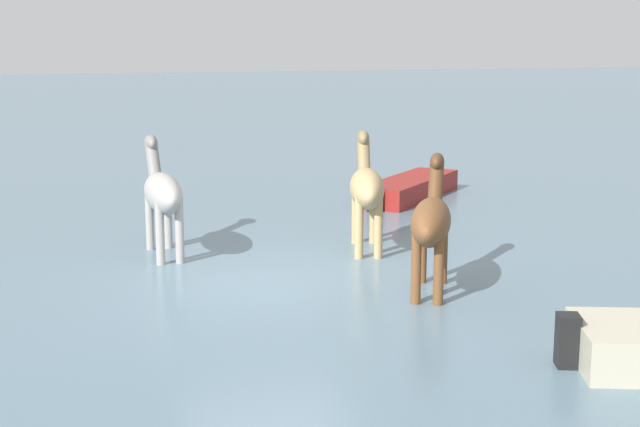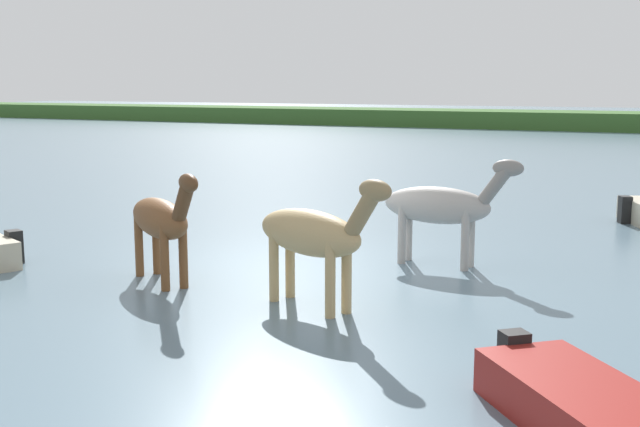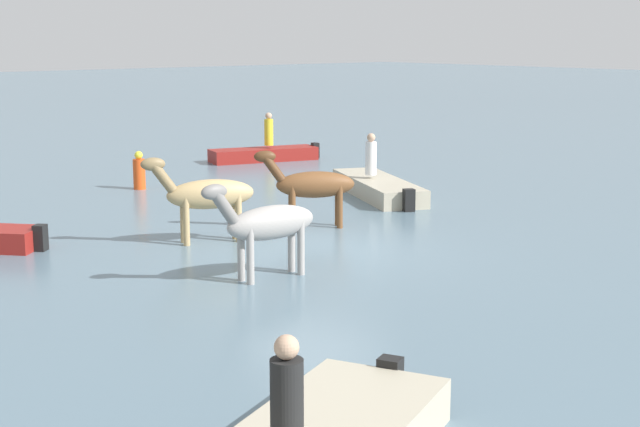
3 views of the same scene
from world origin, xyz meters
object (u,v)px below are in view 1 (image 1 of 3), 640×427
at_px(horse_mid_herd, 431,221).
at_px(horse_rear_stallion, 367,188).
at_px(boat_dinghy_port, 409,191).
at_px(horse_lead, 162,193).

height_order(horse_mid_herd, horse_rear_stallion, horse_rear_stallion).
bearing_deg(horse_mid_herd, boat_dinghy_port, 7.20).
relative_size(horse_lead, boat_dinghy_port, 0.71).
distance_m(horse_mid_herd, boat_dinghy_port, 7.99).
bearing_deg(horse_rear_stallion, horse_lead, 96.50).
bearing_deg(horse_rear_stallion, horse_mid_herd, -164.39).
bearing_deg(horse_rear_stallion, boat_dinghy_port, -13.98).
xyz_separation_m(horse_rear_stallion, boat_dinghy_port, (4.39, -3.09, -0.92)).
bearing_deg(horse_mid_herd, horse_lead, 72.11).
height_order(horse_lead, horse_mid_herd, horse_lead).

